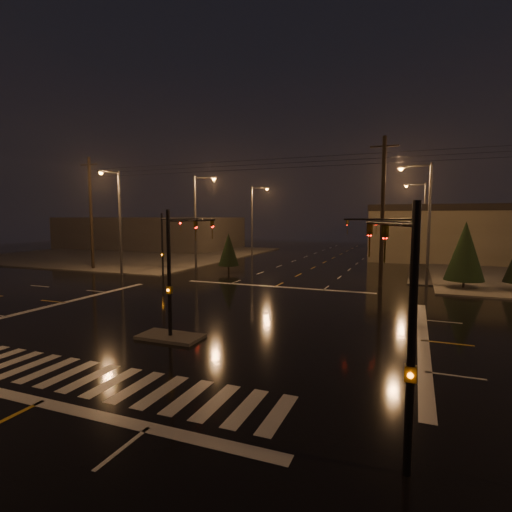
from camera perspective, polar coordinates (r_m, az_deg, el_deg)
The scene contains 20 objects.
ground at distance 22.79m, azimuth -6.45°, elevation -8.82°, with size 140.00×140.00×0.00m, color black.
sidewalk_nw at distance 64.14m, azimuth -17.47°, elevation 0.31°, with size 36.00×36.00×0.12m, color #4C4A44.
median_island at distance 19.47m, azimuth -12.12°, elevation -11.20°, with size 3.00×1.60×0.15m, color #4C4A44.
crosswalk at distance 15.83m, azimuth -22.65°, elevation -15.77°, with size 15.00×2.60×0.01m, color beige.
stop_bar_near at distance 14.59m, azimuth -28.42°, elevation -17.89°, with size 16.00×0.50×0.01m, color beige.
stop_bar_far at distance 32.68m, azimuth 2.73°, elevation -4.38°, with size 16.00×0.50×0.01m, color beige.
commercial_block at distance 76.49m, azimuth -14.75°, elevation 3.25°, with size 30.00×18.00×5.60m, color #403D39.
signal_mast_median at distance 19.53m, azimuth -10.83°, elevation -0.11°, with size 0.25×4.59×6.00m.
signal_mast_ne at distance 29.64m, azimuth 19.83°, elevation 1.64°, with size 4.84×1.86×6.00m.
signal_mast_nw at distance 35.74m, azimuth -12.27°, elevation 2.46°, with size 4.84×1.86×6.00m.
signal_mast_se at distance 9.88m, azimuth 19.95°, elevation -6.11°, with size 1.55×3.87×6.00m.
streetlight_1 at distance 43.25m, azimuth -8.33°, elevation 5.71°, with size 2.77×0.32×10.00m.
streetlight_2 at distance 57.66m, azimuth -0.30°, elevation 5.72°, with size 2.77×0.32×10.00m.
streetlight_3 at distance 35.44m, azimuth 23.01°, elevation 5.38°, with size 2.77×0.32×10.00m.
streetlight_4 at distance 55.44m, azimuth 22.60°, elevation 5.30°, with size 2.77×0.32×10.00m.
streetlight_5 at distance 40.48m, azimuth -19.18°, elevation 5.48°, with size 0.32×2.77×10.00m.
utility_pole_0 at distance 46.62m, azimuth -22.52°, elevation 5.74°, with size 2.20×0.32×12.00m.
utility_pole_1 at distance 33.53m, azimuth 17.63°, elevation 6.13°, with size 2.20×0.32×12.00m.
conifer_0 at distance 35.23m, azimuth 27.70°, elevation 0.65°, with size 2.97×2.97×5.35m.
conifer_3 at distance 40.82m, azimuth -3.94°, elevation 0.93°, with size 2.13×2.13×4.02m.
Camera 1 is at (10.49, -19.43, 5.65)m, focal length 28.00 mm.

